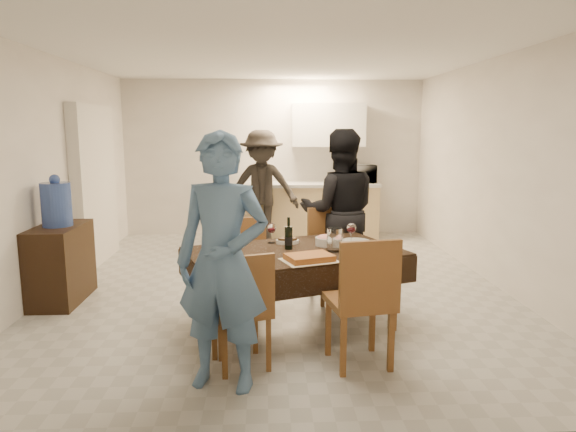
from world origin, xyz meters
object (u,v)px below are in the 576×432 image
at_px(dining_table, 294,254).
at_px(microwave, 359,174).
at_px(wine_bottle, 289,233).
at_px(savoury_tart, 309,258).
at_px(person_near, 223,262).
at_px(person_kitchen, 262,188).
at_px(water_jug, 56,204).
at_px(water_pitcher, 334,240).
at_px(person_far, 339,212).
at_px(console, 61,264).

xyz_separation_m(dining_table, microwave, (1.29, 3.96, 0.37)).
relative_size(wine_bottle, savoury_tart, 0.68).
xyz_separation_m(wine_bottle, person_near, (-0.50, -1.10, 0.03)).
bearing_deg(person_near, microwave, 84.25).
height_order(wine_bottle, person_kitchen, person_kitchen).
bearing_deg(person_near, savoury_tart, 60.33).
relative_size(dining_table, water_jug, 4.71).
distance_m(water_pitcher, savoury_tart, 0.42).
xyz_separation_m(water_jug, wine_bottle, (2.34, -0.79, -0.16)).
relative_size(dining_table, savoury_tart, 4.90).
height_order(dining_table, savoury_tart, savoury_tart).
bearing_deg(water_jug, person_far, 4.18).
xyz_separation_m(console, savoury_tart, (2.49, -1.22, 0.34)).
bearing_deg(savoury_tart, person_near, -134.13).
height_order(water_jug, wine_bottle, water_jug).
bearing_deg(savoury_tart, person_kitchen, 96.01).
xyz_separation_m(water_pitcher, person_kitchen, (-0.66, 3.56, 0.07)).
xyz_separation_m(dining_table, wine_bottle, (-0.05, 0.05, 0.18)).
xyz_separation_m(microwave, person_kitchen, (-1.60, -0.45, -0.17)).
relative_size(dining_table, person_near, 1.18).
relative_size(savoury_tart, microwave, 0.80).
bearing_deg(dining_table, water_jug, 140.23).
bearing_deg(water_jug, person_kitchen, 52.13).
bearing_deg(person_kitchen, person_near, -93.02).
height_order(dining_table, person_kitchen, person_kitchen).
distance_m(dining_table, person_kitchen, 3.53).
height_order(microwave, person_kitchen, person_kitchen).
xyz_separation_m(microwave, person_near, (-1.84, -5.01, -0.17)).
height_order(person_far, person_kitchen, person_far).
xyz_separation_m(water_jug, water_pitcher, (2.74, -0.89, -0.20)).
xyz_separation_m(water_jug, savoury_tart, (2.49, -1.22, -0.28)).
relative_size(water_pitcher, person_near, 0.12).
distance_m(water_pitcher, microwave, 4.13).
xyz_separation_m(wine_bottle, person_kitchen, (-0.26, 3.46, 0.02)).
xyz_separation_m(water_jug, person_kitchen, (2.08, 2.67, -0.14)).
bearing_deg(person_far, water_jug, 6.86).
xyz_separation_m(console, person_far, (2.94, 0.21, 0.49)).
distance_m(water_jug, savoury_tart, 2.78).
bearing_deg(water_pitcher, dining_table, 171.87).
height_order(microwave, person_near, person_near).
bearing_deg(water_pitcher, microwave, 76.75).
bearing_deg(wine_bottle, savoury_tart, -70.77).
relative_size(microwave, person_kitchen, 0.30).
bearing_deg(person_kitchen, savoury_tart, -83.99).
distance_m(person_far, person_kitchen, 2.61).
distance_m(dining_table, person_near, 1.20).
bearing_deg(person_far, savoury_tart, 75.21).
relative_size(console, water_jug, 1.94).
xyz_separation_m(dining_table, person_far, (0.55, 1.05, 0.21)).
distance_m(water_pitcher, person_kitchen, 3.62).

